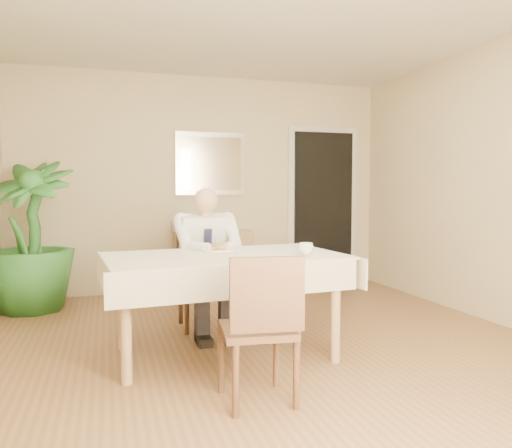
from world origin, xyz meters
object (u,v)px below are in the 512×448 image
object	(u,v)px
chair_far	(202,268)
coffee_mug	(306,249)
chair_near	(261,322)
potted_palm	(30,236)
sideboard	(214,261)
seated_man	(209,253)
dining_table	(224,266)

from	to	relation	value
chair_far	coffee_mug	world-z (taller)	chair_far
chair_near	potted_palm	bearing A→B (deg)	125.38
sideboard	potted_palm	distance (m)	2.05
sideboard	chair_far	bearing A→B (deg)	-108.88
chair_far	coffee_mug	xyz separation A→B (m)	(0.58, -1.04, 0.28)
seated_man	sideboard	bearing A→B (deg)	76.71
seated_man	potted_palm	size ratio (longest dim) A/B	0.81
sideboard	potted_palm	size ratio (longest dim) A/B	0.60
seated_man	potted_palm	xyz separation A→B (m)	(-1.57, 1.33, 0.08)
dining_table	sideboard	world-z (taller)	dining_table
dining_table	chair_near	xyz separation A→B (m)	(-0.00, -0.91, -0.18)
sideboard	potted_palm	world-z (taller)	potted_palm
dining_table	seated_man	xyz separation A→B (m)	(0.00, 0.59, 0.02)
coffee_mug	potted_palm	world-z (taller)	potted_palm
sideboard	chair_near	bearing A→B (deg)	-100.20
chair_near	sideboard	distance (m)	3.26
seated_man	potted_palm	bearing A→B (deg)	139.72
chair_near	coffee_mug	xyz separation A→B (m)	(0.58, 0.76, 0.31)
dining_table	chair_far	bearing A→B (deg)	84.93
coffee_mug	sideboard	bearing A→B (deg)	93.97
dining_table	potted_palm	bearing A→B (deg)	124.15
chair_near	coffee_mug	world-z (taller)	chair_near
chair_far	coffee_mug	size ratio (longest dim) A/B	8.41
dining_table	chair_far	world-z (taller)	chair_far
chair_near	sideboard	world-z (taller)	chair_near
dining_table	chair_near	bearing A→B (deg)	-95.11
seated_man	sideboard	size ratio (longest dim) A/B	1.35
seated_man	coffee_mug	distance (m)	0.95
chair_far	seated_man	bearing A→B (deg)	-94.82
chair_near	potted_palm	distance (m)	3.25
chair_far	chair_near	size ratio (longest dim) A/B	1.06
chair_far	coffee_mug	bearing A→B (deg)	-65.78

